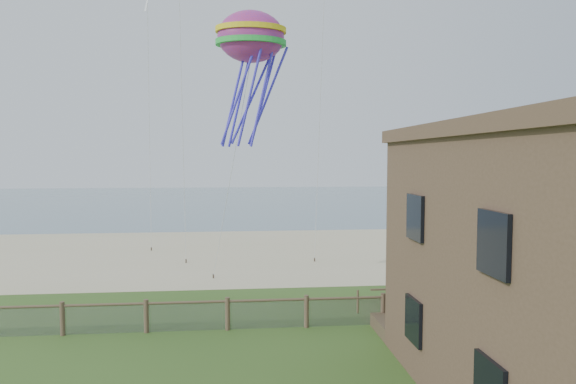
% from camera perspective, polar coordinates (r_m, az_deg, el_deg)
% --- Properties ---
extents(sand_beach, '(72.00, 20.00, 0.02)m').
position_cam_1_polar(sand_beach, '(35.70, -6.25, -6.67)').
color(sand_beach, '#C2B88C').
rests_on(sand_beach, ground).
extents(ocean, '(160.00, 68.00, 0.02)m').
position_cam_1_polar(ocean, '(79.37, -5.93, -0.89)').
color(ocean, slate).
rests_on(ocean, ground).
extents(chainlink_fence, '(36.20, 0.20, 1.25)m').
position_cam_1_polar(chainlink_fence, '(20.01, -6.73, -13.49)').
color(chainlink_fence, '#4C3F2A').
rests_on(chainlink_fence, ground).
extents(motel_deck, '(15.00, 2.00, 0.50)m').
position_cam_1_polar(motel_deck, '(22.92, 28.71, -12.46)').
color(motel_deck, brown).
rests_on(motel_deck, ground).
extents(picnic_table, '(1.73, 1.39, 0.68)m').
position_cam_1_polar(picnic_table, '(18.51, 15.84, -15.75)').
color(picnic_table, brown).
rests_on(picnic_table, ground).
extents(octopus_kite, '(3.52, 2.62, 6.88)m').
position_cam_1_polar(octopus_kite, '(24.83, -4.12, 12.86)').
color(octopus_kite, '#F83827').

